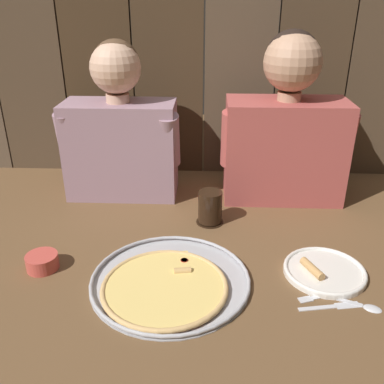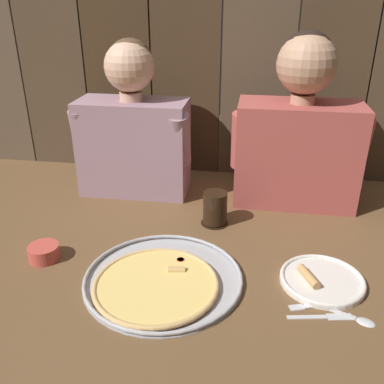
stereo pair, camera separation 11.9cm
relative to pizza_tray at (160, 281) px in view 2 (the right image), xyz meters
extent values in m
plane|color=brown|center=(0.08, 0.09, -0.01)|extent=(3.20, 3.20, 0.00)
cylinder|color=#B2B2B7|center=(0.00, 0.02, -0.01)|extent=(0.42, 0.42, 0.01)
torus|color=#B2B2B7|center=(0.00, 0.02, 0.00)|extent=(0.42, 0.42, 0.01)
cylinder|color=#B23823|center=(-0.01, -0.02, 0.00)|extent=(0.32, 0.32, 0.00)
cylinder|color=#F4D170|center=(-0.01, -0.02, 0.00)|extent=(0.31, 0.31, 0.01)
torus|color=tan|center=(-0.01, -0.02, 0.00)|extent=(0.33, 0.33, 0.01)
cube|color=#F4D170|center=(0.03, 0.09, 0.00)|extent=(0.06, 0.10, 0.01)
cylinder|color=tan|center=(0.04, 0.04, 0.01)|extent=(0.05, 0.03, 0.02)
cylinder|color=#A3281E|center=(0.04, 0.09, 0.01)|extent=(0.02, 0.02, 0.00)
cylinder|color=#A3281E|center=(0.04, 0.09, 0.01)|extent=(0.02, 0.02, 0.00)
cylinder|color=white|center=(0.42, 0.07, 0.00)|extent=(0.22, 0.22, 0.01)
torus|color=white|center=(0.42, 0.07, 0.00)|extent=(0.22, 0.22, 0.01)
cylinder|color=tan|center=(0.38, 0.06, 0.01)|extent=(0.05, 0.09, 0.02)
cylinder|color=black|center=(0.11, 0.34, -0.01)|extent=(0.09, 0.09, 0.01)
cylinder|color=black|center=(0.11, 0.34, 0.05)|extent=(0.08, 0.08, 0.11)
cylinder|color=#CC4C42|center=(-0.35, 0.06, 0.01)|extent=(0.09, 0.09, 0.04)
cylinder|color=#B23823|center=(-0.35, 0.06, 0.02)|extent=(0.07, 0.07, 0.02)
cube|color=silver|center=(0.41, -0.02, -0.01)|extent=(0.09, 0.04, 0.01)
cube|color=silver|center=(0.35, -0.04, -0.01)|extent=(0.04, 0.03, 0.01)
cube|color=silver|center=(0.37, -0.07, -0.01)|extent=(0.10, 0.03, 0.01)
cube|color=silver|center=(0.45, -0.06, -0.01)|extent=(0.06, 0.03, 0.00)
cube|color=silver|center=(0.44, -0.04, -0.01)|extent=(0.09, 0.05, 0.01)
ellipsoid|color=silver|center=(0.50, -0.07, -0.01)|extent=(0.05, 0.04, 0.01)
cube|color=gray|center=(-0.22, 0.55, 0.16)|extent=(0.39, 0.18, 0.35)
cylinder|color=#DBAD8E|center=(-0.22, 0.55, 0.35)|extent=(0.08, 0.08, 0.03)
sphere|color=#DBAD8E|center=(-0.22, 0.55, 0.45)|extent=(0.17, 0.17, 0.17)
sphere|color=brown|center=(-0.22, 0.57, 0.47)|extent=(0.16, 0.16, 0.16)
cylinder|color=gray|center=(-0.39, 0.51, 0.22)|extent=(0.08, 0.11, 0.20)
cylinder|color=gray|center=(-0.04, 0.51, 0.22)|extent=(0.08, 0.12, 0.20)
cube|color=#AD4C47|center=(0.37, 0.55, 0.17)|extent=(0.42, 0.20, 0.36)
cylinder|color=tan|center=(0.37, 0.55, 0.36)|extent=(0.08, 0.08, 0.03)
sphere|color=tan|center=(0.37, 0.55, 0.47)|extent=(0.19, 0.19, 0.19)
sphere|color=black|center=(0.37, 0.57, 0.49)|extent=(0.18, 0.18, 0.18)
cylinder|color=#AD4C47|center=(0.18, 0.51, 0.22)|extent=(0.08, 0.11, 0.21)
cylinder|color=#AD4C47|center=(0.56, 0.51, 0.22)|extent=(0.08, 0.12, 0.21)
cube|color=#4C3A28|center=(-0.61, 0.80, 0.58)|extent=(0.27, 0.03, 1.17)
cube|color=#3F2D1B|center=(-0.34, 0.80, 0.58)|extent=(0.27, 0.03, 1.17)
cube|color=#412F1D|center=(-0.06, 0.80, 0.58)|extent=(0.27, 0.03, 1.17)
cube|color=brown|center=(0.21, 0.80, 0.58)|extent=(0.27, 0.03, 1.17)
cube|color=#463422|center=(0.49, 0.80, 0.58)|extent=(0.27, 0.03, 1.17)
camera|label=1|loc=(0.10, -0.88, 0.68)|focal=39.52mm
camera|label=2|loc=(0.22, -0.87, 0.68)|focal=39.52mm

